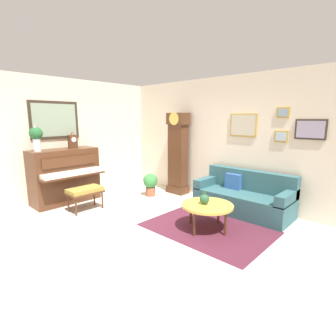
# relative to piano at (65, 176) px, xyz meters

# --- Properties ---
(ground_plane) EXTENTS (6.40, 6.00, 0.10)m
(ground_plane) POSITION_rel_piano_xyz_m (2.23, 0.22, -0.67)
(ground_plane) COLOR beige
(wall_left) EXTENTS (0.13, 4.90, 2.80)m
(wall_left) POSITION_rel_piano_xyz_m (-0.37, 0.22, 0.79)
(wall_left) COLOR beige
(wall_left) RESTS_ON ground_plane
(wall_back) EXTENTS (5.30, 0.13, 2.80)m
(wall_back) POSITION_rel_piano_xyz_m (2.25, 2.62, 0.79)
(wall_back) COLOR beige
(wall_back) RESTS_ON ground_plane
(area_rug) EXTENTS (2.10, 1.50, 0.01)m
(area_rug) POSITION_rel_piano_xyz_m (3.22, 0.99, -0.61)
(area_rug) COLOR #4C1E2D
(area_rug) RESTS_ON ground_plane
(piano) EXTENTS (0.87, 1.44, 1.22)m
(piano) POSITION_rel_piano_xyz_m (0.00, 0.00, 0.00)
(piano) COLOR #4C2B19
(piano) RESTS_ON ground_plane
(piano_bench) EXTENTS (0.42, 0.70, 0.48)m
(piano_bench) POSITION_rel_piano_xyz_m (0.82, 0.02, -0.21)
(piano_bench) COLOR #4C2B19
(piano_bench) RESTS_ON ground_plane
(grandfather_clock) EXTENTS (0.52, 0.34, 2.03)m
(grandfather_clock) POSITION_rel_piano_xyz_m (1.38, 2.30, 0.35)
(grandfather_clock) COLOR #4C2B19
(grandfather_clock) RESTS_ON ground_plane
(couch) EXTENTS (1.90, 0.80, 0.84)m
(couch) POSITION_rel_piano_xyz_m (3.27, 2.17, -0.30)
(couch) COLOR #2D565B
(couch) RESTS_ON ground_plane
(coffee_table) EXTENTS (0.88, 0.88, 0.45)m
(coffee_table) POSITION_rel_piano_xyz_m (3.22, 0.97, -0.20)
(coffee_table) COLOR gold
(coffee_table) RESTS_ON ground_plane
(mantel_clock) EXTENTS (0.13, 0.18, 0.38)m
(mantel_clock) POSITION_rel_piano_xyz_m (0.00, 0.24, 0.78)
(mantel_clock) COLOR #4C2B19
(mantel_clock) RESTS_ON piano
(flower_vase) EXTENTS (0.26, 0.26, 0.58)m
(flower_vase) POSITION_rel_piano_xyz_m (0.00, -0.54, 0.92)
(flower_vase) COLOR silver
(flower_vase) RESTS_ON piano
(green_jug) EXTENTS (0.17, 0.17, 0.24)m
(green_jug) POSITION_rel_piano_xyz_m (3.16, 0.95, -0.08)
(green_jug) COLOR #234C33
(green_jug) RESTS_ON coffee_table
(potted_plant) EXTENTS (0.36, 0.36, 0.56)m
(potted_plant) POSITION_rel_piano_xyz_m (1.06, 1.64, -0.29)
(potted_plant) COLOR #935138
(potted_plant) RESTS_ON ground_plane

